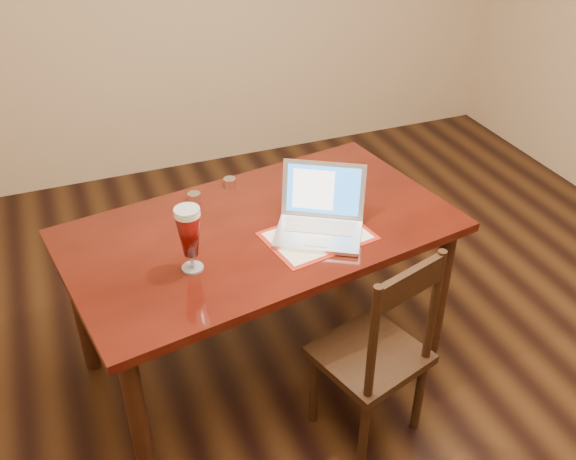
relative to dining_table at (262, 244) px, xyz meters
name	(u,v)px	position (x,y,z in m)	size (l,w,h in m)	color
ground	(374,379)	(0.45, -0.33, -0.70)	(5.00, 5.00, 0.00)	black
room_shell	(414,7)	(0.45, -0.33, 1.06)	(4.51, 5.01, 2.71)	tan
dining_table	(262,244)	(0.00, 0.00, 0.00)	(1.81, 1.21, 1.07)	#471109
dining_chair	(376,354)	(0.29, -0.57, -0.25)	(0.50, 0.49, 0.96)	black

